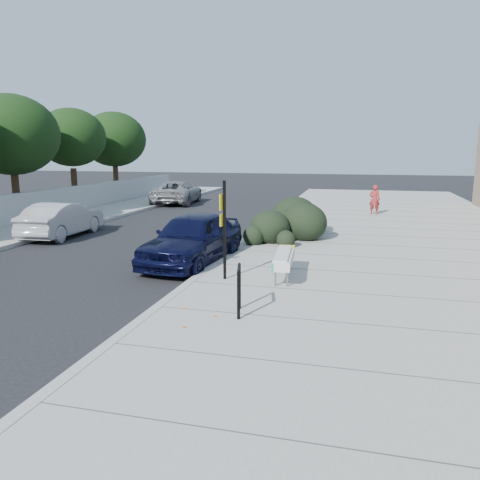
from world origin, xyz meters
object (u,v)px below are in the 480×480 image
(bench, at_px, (284,258))
(wagon_silver, at_px, (63,219))
(sign_post, at_px, (224,224))
(suv_silver, at_px, (177,192))
(pedestrian, at_px, (375,200))
(bike_rack, at_px, (239,285))
(sedan_navy, at_px, (193,238))

(bench, xyz_separation_m, wagon_silver, (-9.77, 4.52, 0.03))
(bench, bearing_deg, sign_post, -165.15)
(bench, height_order, wagon_silver, wagon_silver)
(sign_post, height_order, wagon_silver, sign_post)
(bench, xyz_separation_m, suv_silver, (-9.77, 16.94, 0.07))
(bench, distance_m, sign_post, 1.83)
(sign_post, relative_size, pedestrian, 1.66)
(bench, relative_size, suv_silver, 0.42)
(bench, distance_m, pedestrian, 13.79)
(bench, bearing_deg, pedestrian, 74.38)
(bench, relative_size, sign_post, 0.87)
(suv_silver, bearing_deg, pedestrian, 157.01)
(wagon_silver, xyz_separation_m, pedestrian, (12.41, 9.01, 0.21))
(bike_rack, bearing_deg, wagon_silver, 128.34)
(bench, height_order, pedestrian, pedestrian)
(suv_silver, height_order, pedestrian, pedestrian)
(sign_post, relative_size, suv_silver, 0.48)
(bike_rack, distance_m, suv_silver, 22.01)
(suv_silver, xyz_separation_m, pedestrian, (12.41, -3.41, 0.18))
(sedan_navy, distance_m, wagon_silver, 7.36)
(sedan_navy, bearing_deg, sign_post, -46.31)
(bike_rack, relative_size, suv_silver, 0.19)
(bench, xyz_separation_m, sign_post, (-1.49, -0.52, 0.93))
(bike_rack, xyz_separation_m, wagon_silver, (-9.32, 7.52, -0.05))
(suv_silver, distance_m, pedestrian, 12.87)
(bike_rack, distance_m, sign_post, 2.81)
(pedestrian, bearing_deg, suv_silver, -14.54)
(bike_rack, bearing_deg, bench, 68.65)
(wagon_silver, bearing_deg, suv_silver, -93.07)
(suv_silver, relative_size, pedestrian, 3.48)
(sedan_navy, bearing_deg, wagon_silver, 160.93)
(sedan_navy, bearing_deg, bench, -20.38)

